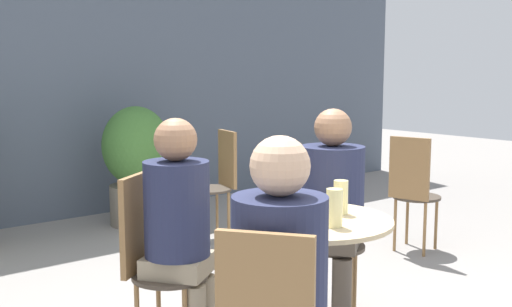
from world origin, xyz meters
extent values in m
cube|color=#4C5666|center=(0.00, 3.66, 1.50)|extent=(10.00, 0.06, 3.00)
cylinder|color=#514C47|center=(0.10, -0.02, 0.38)|extent=(0.06, 0.06, 0.72)
cylinder|color=#CCB284|center=(0.10, -0.02, 0.75)|extent=(0.72, 0.72, 0.02)
cylinder|color=#42382D|center=(0.66, 0.38, 0.43)|extent=(0.37, 0.37, 0.02)
cylinder|color=olive|center=(0.82, 0.36, 0.21)|extent=(0.02, 0.02, 0.42)
cylinder|color=olive|center=(0.68, 0.55, 0.21)|extent=(0.02, 0.02, 0.42)
cylinder|color=olive|center=(0.63, 0.22, 0.21)|extent=(0.02, 0.02, 0.42)
cylinder|color=olive|center=(0.49, 0.41, 0.21)|extent=(0.02, 0.02, 0.42)
cube|color=olive|center=(0.79, 0.48, 0.68)|extent=(0.21, 0.27, 0.48)
cylinder|color=#42382D|center=(-0.30, 0.53, 0.43)|extent=(0.37, 0.37, 0.02)
cylinder|color=olive|center=(-0.28, 0.70, 0.21)|extent=(0.02, 0.02, 0.42)
cube|color=olive|center=(-0.40, 0.66, 0.68)|extent=(0.27, 0.21, 0.48)
cube|color=olive|center=(-0.58, -0.53, 0.68)|extent=(0.21, 0.27, 0.48)
cylinder|color=#42382D|center=(1.04, 2.19, 0.43)|extent=(0.37, 0.37, 0.02)
cylinder|color=olive|center=(1.14, 2.04, 0.21)|extent=(0.02, 0.02, 0.42)
cylinder|color=olive|center=(1.19, 2.28, 0.21)|extent=(0.02, 0.02, 0.42)
cylinder|color=olive|center=(0.90, 2.09, 0.21)|extent=(0.02, 0.02, 0.42)
cylinder|color=olive|center=(0.95, 2.33, 0.21)|extent=(0.02, 0.02, 0.42)
cube|color=olive|center=(1.21, 2.15, 0.68)|extent=(0.09, 0.32, 0.48)
cylinder|color=#42382D|center=(2.15, 0.92, 0.43)|extent=(0.37, 0.37, 0.02)
cylinder|color=olive|center=(2.00, 1.00, 0.21)|extent=(0.02, 0.02, 0.42)
cylinder|color=olive|center=(2.06, 0.77, 0.21)|extent=(0.02, 0.02, 0.42)
cylinder|color=olive|center=(2.23, 1.06, 0.21)|extent=(0.02, 0.02, 0.42)
cylinder|color=olive|center=(2.30, 0.83, 0.21)|extent=(0.02, 0.02, 0.42)
cube|color=olive|center=(1.99, 0.87, 0.68)|extent=(0.11, 0.31, 0.48)
cylinder|color=brown|center=(0.47, 0.35, 0.21)|extent=(0.11, 0.11, 0.42)
cylinder|color=brown|center=(0.56, 0.22, 0.21)|extent=(0.11, 0.11, 0.42)
cube|color=brown|center=(0.62, 0.36, 0.49)|extent=(0.45, 0.44, 0.11)
cylinder|color=#232847|center=(0.62, 0.36, 0.78)|extent=(0.35, 0.35, 0.46)
sphere|color=#9E7051|center=(0.62, 0.36, 1.11)|extent=(0.20, 0.20, 0.20)
cube|color=gray|center=(-0.28, 0.50, 0.49)|extent=(0.39, 0.40, 0.09)
cylinder|color=#232847|center=(-0.28, 0.50, 0.76)|extent=(0.31, 0.31, 0.46)
sphere|color=#9E7051|center=(-0.28, 0.50, 1.09)|extent=(0.20, 0.20, 0.20)
cylinder|color=#232847|center=(-0.42, -0.41, 0.76)|extent=(0.33, 0.33, 0.45)
sphere|color=#DBAD89|center=(-0.42, -0.41, 1.09)|extent=(0.21, 0.21, 0.21)
cylinder|color=#B28433|center=(0.15, 0.14, 0.83)|extent=(0.06, 0.06, 0.15)
cylinder|color=beige|center=(-0.06, -0.07, 0.85)|extent=(0.06, 0.06, 0.19)
cylinder|color=beige|center=(0.08, -0.19, 0.84)|extent=(0.07, 0.07, 0.16)
cylinder|color=beige|center=(0.27, -0.04, 0.83)|extent=(0.07, 0.07, 0.16)
cylinder|color=slate|center=(0.82, 3.05, 0.18)|extent=(0.51, 0.51, 0.37)
ellipsoid|color=#427533|center=(0.82, 3.05, 0.73)|extent=(0.62, 0.62, 0.73)
camera|label=1|loc=(-1.71, -1.91, 1.40)|focal=42.00mm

